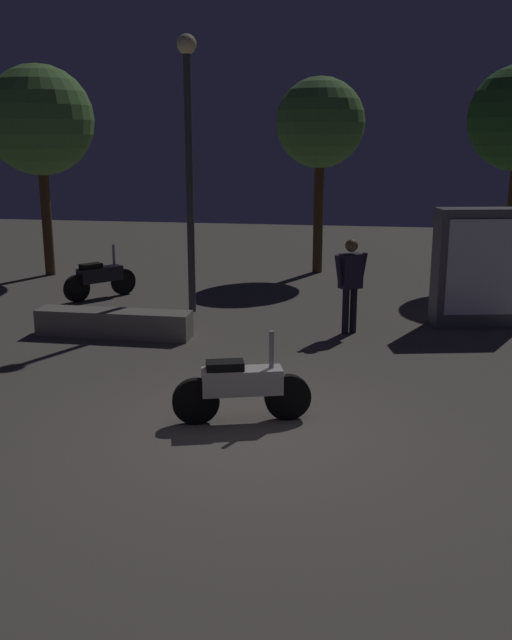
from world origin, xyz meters
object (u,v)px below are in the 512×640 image
object	(u,v)px
motorcycle_white_foreground	(242,387)
person_rider_beside	(351,278)
motorcycle_black_parked_left	(100,278)
streetlamp_near	(189,141)
kiosk_billboard	(480,268)

from	to	relation	value
motorcycle_white_foreground	person_rider_beside	size ratio (longest dim) A/B	0.99
motorcycle_black_parked_left	person_rider_beside	size ratio (longest dim) A/B	0.82
motorcycle_black_parked_left	streetlamp_near	xyz separation A→B (m)	(2.20, -0.82, 2.78)
person_rider_beside	kiosk_billboard	world-z (taller)	kiosk_billboard
streetlamp_near	person_rider_beside	bearing A→B (deg)	-19.73
person_rider_beside	streetlamp_near	world-z (taller)	streetlamp_near
motorcycle_black_parked_left	streetlamp_near	distance (m)	3.64
motorcycle_black_parked_left	streetlamp_near	world-z (taller)	streetlamp_near
person_rider_beside	streetlamp_near	bearing A→B (deg)	-146.43
motorcycle_black_parked_left	kiosk_billboard	distance (m)	7.60
motorcycle_white_foreground	streetlamp_near	world-z (taller)	streetlamp_near
person_rider_beside	kiosk_billboard	bearing A→B (deg)	75.89
motorcycle_white_foreground	kiosk_billboard	size ratio (longest dim) A/B	0.77
streetlamp_near	kiosk_billboard	distance (m)	5.74
motorcycle_white_foreground	motorcycle_black_parked_left	world-z (taller)	same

